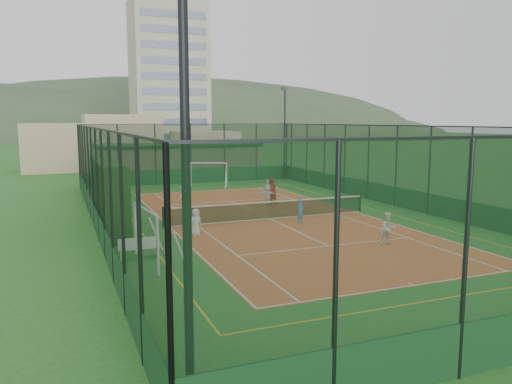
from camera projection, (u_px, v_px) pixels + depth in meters
The scene contains 21 objects.
ground at pixel (269, 219), 27.12m from camera, with size 300.00×300.00×0.00m, color #226221.
court_slab at pixel (269, 219), 27.12m from camera, with size 11.17×23.97×0.01m, color #BE502A.
tennis_net at pixel (269, 209), 27.05m from camera, with size 11.67×0.12×1.06m, color black, non-canonical shape.
perimeter_fence at pixel (270, 173), 26.77m from camera, with size 18.12×34.12×5.00m, color black, non-canonical shape.
floodlight_sw at pixel (186, 195), 8.12m from camera, with size 0.60×0.26×8.25m, color black, non-canonical shape.
floodlight_ne at pixel (285, 134), 44.95m from camera, with size 0.60×0.26×8.25m, color black, non-canonical shape.
clubhouse at pixel (178, 160), 47.13m from camera, with size 15.20×7.20×3.15m, color tan, non-canonical shape.
apartment_tower at pixel (169, 74), 104.79m from camera, with size 15.00×12.00×30.00m, color beige.
distant_hills at pixel (91, 136), 165.09m from camera, with size 200.00×60.00×24.00m, color #384C33, non-canonical shape.
hedge_left at pixel (109, 195), 24.57m from camera, with size 1.16×7.75×3.39m, color black.
white_bench at pixel (138, 247), 19.34m from camera, with size 1.57×0.43×0.88m, color white, non-canonical shape.
futsal_goal_near at pixel (146, 237), 18.50m from camera, with size 0.93×3.21×2.07m, color white, non-canonical shape.
futsal_goal_far at pixel (209, 175), 40.08m from camera, with size 2.99×0.87×1.93m, color white, non-canonical shape.
child_near_left at pixel (196, 222), 23.02m from camera, with size 0.63×0.41×1.28m, color white.
child_near_mid at pixel (300, 211), 25.75m from camera, with size 0.47×0.31×1.30m, color #4578C4.
child_near_right at pixel (388, 229), 21.39m from camera, with size 0.68×0.53×1.41m, color white.
child_far_left at pixel (184, 195), 31.53m from camera, with size 0.82×0.47×1.27m, color white.
child_far_right at pixel (268, 191), 32.42m from camera, with size 0.88×0.37×1.50m, color white.
child_far_back at pixel (268, 195), 31.44m from camera, with size 1.18×0.38×1.27m, color white.
coach at pixel (271, 191), 31.63m from camera, with size 0.83×0.65×1.71m, color #A9121B.
tennis_balls at pixel (271, 214), 28.38m from camera, with size 4.62×1.36×0.07m.
Camera 1 is at (-10.51, -24.48, 5.33)m, focal length 35.00 mm.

